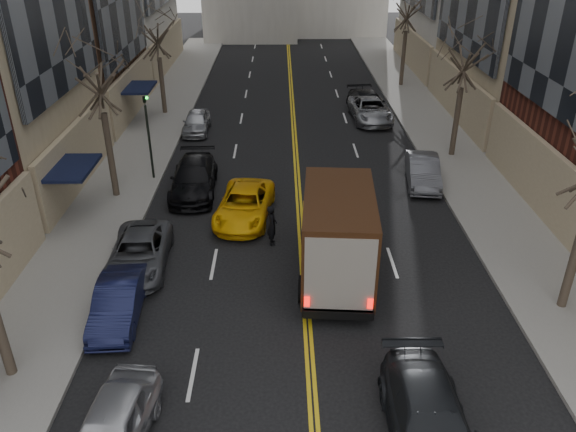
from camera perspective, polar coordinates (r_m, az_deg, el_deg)
name	(u,v)px	position (r m, az deg, el deg)	size (l,w,h in m)	color
sidewalk_left	(144,144)	(34.64, -14.45, 7.07)	(4.00, 66.00, 0.15)	slate
sidewalk_right	(445,143)	(35.08, 15.70, 7.17)	(4.00, 66.00, 0.15)	slate
tree_lf_mid	(95,59)	(26.31, -19.01, 14.84)	(3.20, 3.20, 8.91)	#382D23
tree_lf_far	(156,23)	(38.79, -13.30, 18.54)	(3.20, 3.20, 8.12)	#382D23
tree_rt_mid	(467,45)	(31.57, 17.76, 16.22)	(3.20, 3.20, 8.32)	#382D23
traffic_signal	(148,128)	(28.78, -14.05, 8.69)	(0.29, 0.26, 4.70)	black
ups_truck	(338,233)	(20.52, 5.05, -1.75)	(3.03, 6.66, 3.56)	black
observer_sedan	(430,424)	(15.41, 14.19, -19.83)	(2.05, 5.02, 1.46)	black
taxi	(244,205)	(25.04, -4.45, 1.17)	(2.24, 4.85, 1.35)	#F2B00A
pedestrian	(272,225)	(22.89, -1.63, -0.94)	(0.63, 0.42, 1.74)	black
parked_lf_a	(112,430)	(15.54, -17.48, -20.03)	(1.66, 4.13, 1.41)	#B0B1B8
parked_lf_b	(118,303)	(19.69, -16.89, -8.41)	(1.38, 3.95, 1.30)	#101434
parked_lf_c	(139,253)	(22.20, -14.91, -3.64)	(2.14, 4.63, 1.29)	#494B50
parked_lf_d	(194,178)	(27.75, -9.55, 3.81)	(2.10, 5.16, 1.50)	black
parked_lf_e	(196,122)	(36.10, -9.29, 9.43)	(1.55, 3.86, 1.31)	#A8AAB0
parked_rt_a	(423,171)	(29.09, 13.55, 4.47)	(1.48, 4.26, 1.40)	#515259
parked_rt_b	(370,110)	(38.20, 8.36, 10.64)	(2.40, 5.20, 1.45)	#97999F
parked_rt_c	(368,104)	(39.39, 8.09, 11.22)	(2.08, 5.12, 1.49)	black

